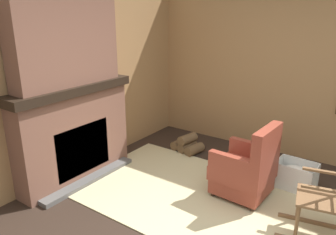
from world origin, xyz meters
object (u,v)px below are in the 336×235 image
(laundry_basket, at_px, (296,175))
(storage_case, at_px, (99,73))
(oil_lamp_vase, at_px, (46,80))
(armchair, at_px, (246,171))
(decorative_plate_on_mantel, at_px, (60,75))
(firewood_stack, at_px, (187,145))
(rocking_chair, at_px, (328,201))

(laundry_basket, relative_size, storage_case, 1.97)
(oil_lamp_vase, bearing_deg, storage_case, 89.99)
(armchair, distance_m, oil_lamp_vase, 2.64)
(armchair, relative_size, decorative_plate_on_mantel, 3.43)
(firewood_stack, distance_m, decorative_plate_on_mantel, 2.30)
(armchair, xyz_separation_m, decorative_plate_on_mantel, (-2.14, -0.94, 1.08))
(rocking_chair, bearing_deg, firewood_stack, -36.45)
(rocking_chair, bearing_deg, decorative_plate_on_mantel, 0.18)
(rocking_chair, height_order, decorative_plate_on_mantel, decorative_plate_on_mantel)
(firewood_stack, height_order, oil_lamp_vase, oil_lamp_vase)
(oil_lamp_vase, bearing_deg, decorative_plate_on_mantel, 95.07)
(firewood_stack, relative_size, oil_lamp_vase, 1.67)
(storage_case, height_order, decorative_plate_on_mantel, decorative_plate_on_mantel)
(laundry_basket, bearing_deg, rocking_chair, -59.40)
(firewood_stack, distance_m, storage_case, 1.84)
(armchair, xyz_separation_m, oil_lamp_vase, (-2.12, -1.17, 1.06))
(decorative_plate_on_mantel, bearing_deg, rocking_chair, 12.16)
(armchair, distance_m, decorative_plate_on_mantel, 2.57)
(rocking_chair, bearing_deg, storage_case, -11.19)
(rocking_chair, distance_m, laundry_basket, 1.01)
(rocking_chair, distance_m, decorative_plate_on_mantel, 3.32)
(firewood_stack, height_order, storage_case, storage_case)
(firewood_stack, xyz_separation_m, decorative_plate_on_mantel, (-0.83, -1.69, 1.32))
(oil_lamp_vase, height_order, storage_case, oil_lamp_vase)
(decorative_plate_on_mantel, bearing_deg, laundry_basket, 30.26)
(storage_case, relative_size, decorative_plate_on_mantel, 0.92)
(armchair, relative_size, rocking_chair, 0.74)
(laundry_basket, xyz_separation_m, storage_case, (-2.57, -0.89, 1.19))
(laundry_basket, height_order, oil_lamp_vase, oil_lamp_vase)
(armchair, relative_size, storage_case, 3.73)
(armchair, height_order, firewood_stack, armchair)
(firewood_stack, height_order, laundry_basket, laundry_basket)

